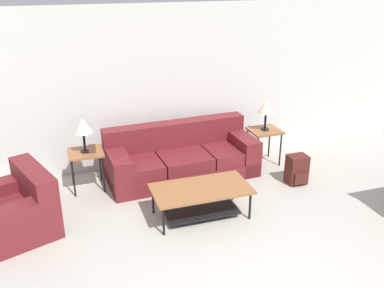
# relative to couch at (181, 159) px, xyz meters

# --- Properties ---
(wall_back) EXTENTS (8.88, 0.06, 2.60)m
(wall_back) POSITION_rel_couch_xyz_m (0.03, 0.64, 1.00)
(wall_back) COLOR silver
(wall_back) RESTS_ON ground_plane
(couch) EXTENTS (2.37, 1.03, 0.82)m
(couch) POSITION_rel_couch_xyz_m (0.00, 0.00, 0.00)
(couch) COLOR maroon
(couch) RESTS_ON ground_plane
(armchair) EXTENTS (1.22, 1.27, 0.80)m
(armchair) POSITION_rel_couch_xyz_m (-2.43, -0.85, -0.01)
(armchair) COLOR maroon
(armchair) RESTS_ON ground_plane
(coffee_table) EXTENTS (1.29, 0.67, 0.42)m
(coffee_table) POSITION_rel_couch_xyz_m (-0.11, -1.24, 0.02)
(coffee_table) COLOR #935B33
(coffee_table) RESTS_ON ground_plane
(side_table_left) EXTENTS (0.50, 0.47, 0.60)m
(side_table_left) POSITION_rel_couch_xyz_m (-1.45, 0.03, 0.24)
(side_table_left) COLOR #935B33
(side_table_left) RESTS_ON ground_plane
(side_table_right) EXTENTS (0.50, 0.47, 0.60)m
(side_table_right) POSITION_rel_couch_xyz_m (1.46, 0.03, 0.24)
(side_table_right) COLOR #935B33
(side_table_right) RESTS_ON ground_plane
(table_lamp_left) EXTENTS (0.28, 0.28, 0.51)m
(table_lamp_left) POSITION_rel_couch_xyz_m (-1.45, 0.03, 0.70)
(table_lamp_left) COLOR black
(table_lamp_left) RESTS_ON side_table_left
(table_lamp_right) EXTENTS (0.28, 0.28, 0.51)m
(table_lamp_right) POSITION_rel_couch_xyz_m (1.46, 0.03, 0.70)
(table_lamp_right) COLOR black
(table_lamp_right) RESTS_ON side_table_right
(backpack) EXTENTS (0.30, 0.31, 0.45)m
(backpack) POSITION_rel_couch_xyz_m (1.60, -0.80, -0.07)
(backpack) COLOR #4C1E19
(backpack) RESTS_ON ground_plane
(picture_frame) EXTENTS (0.10, 0.04, 0.13)m
(picture_frame) POSITION_rel_couch_xyz_m (-1.36, -0.04, 0.37)
(picture_frame) COLOR #4C3828
(picture_frame) RESTS_ON side_table_left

